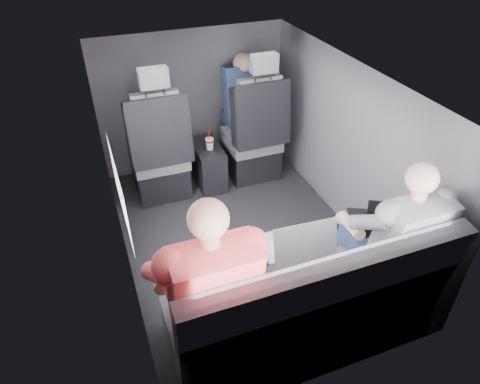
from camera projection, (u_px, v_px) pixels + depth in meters
name	position (u px, v px, depth m)	size (l,w,h in m)	color
floor	(241.00, 238.00, 3.50)	(2.60, 2.60, 0.00)	black
ceiling	(242.00, 79.00, 2.72)	(2.60, 2.60, 0.00)	#B2B2AD
panel_left	(116.00, 195.00, 2.85)	(0.02, 2.60, 1.35)	#56565B
panel_right	(348.00, 147.00, 3.37)	(0.02, 2.60, 1.35)	#56565B
panel_front	(193.00, 101.00, 4.10)	(1.80, 0.02, 1.35)	#56565B
panel_back	(335.00, 299.00, 2.12)	(1.80, 0.02, 1.35)	#56565B
side_window	(120.00, 191.00, 2.50)	(0.02, 0.75, 0.42)	white
seatbelt	(262.00, 108.00, 3.68)	(0.05, 0.01, 0.65)	black
front_seat_left	(160.00, 157.00, 3.78)	(0.52, 0.58, 1.26)	black
front_seat_right	(254.00, 140.00, 4.04)	(0.52, 0.58, 1.26)	black
center_console	(208.00, 165.00, 4.06)	(0.24, 0.48, 0.41)	black
rear_bench	(306.00, 311.00, 2.52)	(1.60, 0.57, 0.92)	#55555A
soda_cup	(210.00, 143.00, 3.87)	(0.08, 0.08, 0.24)	white
laptop_white	(202.00, 259.00, 2.41)	(0.35, 0.33, 0.25)	white
laptop_silver	(296.00, 244.00, 2.51)	(0.39, 0.36, 0.27)	#A5A5AA
laptop_black	(384.00, 222.00, 2.68)	(0.44, 0.47, 0.26)	black
passenger_rear_left	(207.00, 287.00, 2.23)	(0.53, 0.65, 1.27)	#303135
passenger_rear_right	(390.00, 238.00, 2.58)	(0.49, 0.61, 1.20)	navy
passenger_front_right	(243.00, 96.00, 4.04)	(0.37, 0.37, 0.71)	navy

